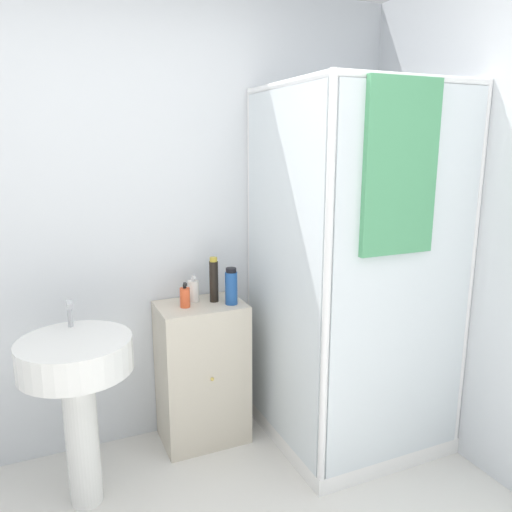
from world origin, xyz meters
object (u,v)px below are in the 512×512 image
object	(u,v)px
soap_dispenser	(185,297)
sink	(77,379)
shampoo_bottle_tall_black	(214,280)
lotion_bottle_white	(193,291)
shampoo_bottle_blue	(231,287)

from	to	relation	value
soap_dispenser	sink	bearing A→B (deg)	-155.52
soap_dispenser	shampoo_bottle_tall_black	world-z (taller)	shampoo_bottle_tall_black
soap_dispenser	lotion_bottle_white	bearing A→B (deg)	47.18
soap_dispenser	shampoo_bottle_tall_black	xyz separation A→B (m)	(0.18, 0.03, 0.07)
soap_dispenser	lotion_bottle_white	distance (m)	0.10
soap_dispenser	shampoo_bottle_tall_black	distance (m)	0.19
sink	soap_dispenser	size ratio (longest dim) A/B	6.92
sink	shampoo_bottle_blue	size ratio (longest dim) A/B	4.68
soap_dispenser	shampoo_bottle_blue	size ratio (longest dim) A/B	0.68
sink	shampoo_bottle_blue	world-z (taller)	shampoo_bottle_blue
lotion_bottle_white	sink	bearing A→B (deg)	-152.47
sink	shampoo_bottle_tall_black	distance (m)	0.87
shampoo_bottle_tall_black	shampoo_bottle_blue	world-z (taller)	shampoo_bottle_tall_black
soap_dispenser	lotion_bottle_white	xyz separation A→B (m)	(0.07, 0.08, 0.01)
sink	shampoo_bottle_tall_black	size ratio (longest dim) A/B	3.78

